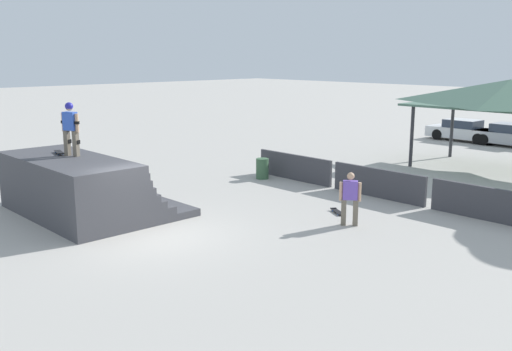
{
  "coord_description": "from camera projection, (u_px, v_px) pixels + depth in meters",
  "views": [
    {
      "loc": [
        13.29,
        -8.48,
        5.03
      ],
      "look_at": [
        -0.45,
        4.5,
        1.03
      ],
      "focal_mm": 40.0,
      "sensor_mm": 36.0,
      "label": 1
    }
  ],
  "objects": [
    {
      "name": "ground_plane",
      "position": [
        152.0,
        236.0,
        16.18
      ],
      "size": [
        160.0,
        160.0,
        0.0
      ],
      "primitive_type": "plane",
      "color": "#ADA8A0"
    },
    {
      "name": "quarter_pipe_ramp",
      "position": [
        79.0,
        189.0,
        18.24
      ],
      "size": [
        5.61,
        4.2,
        1.88
      ],
      "color": "#424247",
      "rests_on": "ground"
    },
    {
      "name": "skater_on_deck",
      "position": [
        70.0,
        125.0,
        17.98
      ],
      "size": [
        0.73,
        0.42,
        1.71
      ],
      "rotation": [
        0.0,
        0.0,
        0.37
      ],
      "color": "#6B6051",
      "rests_on": "quarter_pipe_ramp"
    },
    {
      "name": "skateboard_on_deck",
      "position": [
        59.0,
        152.0,
        18.53
      ],
      "size": [
        0.88,
        0.41,
        0.09
      ],
      "rotation": [
        0.0,
        0.0,
        -0.26
      ],
      "color": "blue",
      "rests_on": "quarter_pipe_ramp"
    },
    {
      "name": "bystander_walking",
      "position": [
        350.0,
        196.0,
        17.02
      ],
      "size": [
        0.58,
        0.49,
        1.63
      ],
      "rotation": [
        0.0,
        0.0,
        3.81
      ],
      "color": "#6B6051",
      "rests_on": "ground"
    },
    {
      "name": "skateboard_on_ground",
      "position": [
        337.0,
        211.0,
        18.54
      ],
      "size": [
        0.77,
        0.54,
        0.09
      ],
      "rotation": [
        0.0,
        0.0,
        2.64
      ],
      "color": "blue",
      "rests_on": "ground"
    },
    {
      "name": "barrier_fence",
      "position": [
        378.0,
        183.0,
        20.48
      ],
      "size": [
        12.03,
        0.12,
        1.05
      ],
      "color": "#3D3D42",
      "rests_on": "ground"
    },
    {
      "name": "pavilion_shelter",
      "position": [
        510.0,
        94.0,
        24.38
      ],
      "size": [
        8.25,
        4.35,
        4.02
      ],
      "color": "#2D2D33",
      "rests_on": "ground"
    },
    {
      "name": "trash_bin",
      "position": [
        262.0,
        169.0,
        23.62
      ],
      "size": [
        0.52,
        0.52,
        0.85
      ],
      "primitive_type": "cylinder",
      "color": "#385B3D",
      "rests_on": "ground"
    },
    {
      "name": "parked_car_white",
      "position": [
        464.0,
        131.0,
        34.09
      ],
      "size": [
        4.27,
        1.78,
        1.27
      ],
      "rotation": [
        0.0,
        0.0,
        -0.02
      ],
      "color": "silver",
      "rests_on": "ground"
    },
    {
      "name": "parked_car_silver",
      "position": [
        512.0,
        136.0,
        31.97
      ],
      "size": [
        4.21,
        1.95,
        1.27
      ],
      "rotation": [
        0.0,
        0.0,
        -0.05
      ],
      "color": "#A8AAAF",
      "rests_on": "ground"
    }
  ]
}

